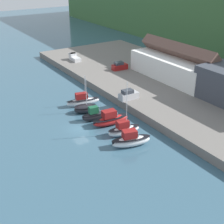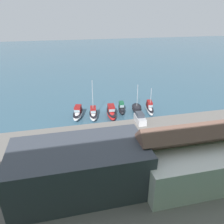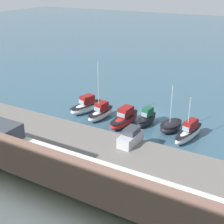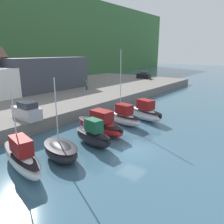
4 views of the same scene
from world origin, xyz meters
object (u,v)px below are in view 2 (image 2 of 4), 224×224
object	(u,v)px
moored_boat_0	(149,108)
moored_boat_2	(121,109)
moored_boat_5	(78,113)
parked_car_1	(140,118)
moored_boat_4	(93,114)
person_on_quay	(48,152)
moored_boat_1	(137,108)
moored_boat_3	(111,112)

from	to	relation	value
moored_boat_0	moored_boat_2	distance (m)	7.43
moored_boat_5	parked_car_1	bearing A→B (deg)	161.42
moored_boat_2	moored_boat_4	size ratio (longest dim) A/B	0.54
moored_boat_4	moored_boat_5	xyz separation A→B (m)	(3.70, -1.15, 0.05)
moored_boat_0	moored_boat_5	distance (m)	18.73
moored_boat_4	moored_boat_2	bearing A→B (deg)	-161.25
moored_boat_4	person_on_quay	xyz separation A→B (m)	(10.23, 16.68, 1.69)
moored_boat_1	person_on_quay	xyz separation A→B (m)	(22.06, 17.99, 1.89)
moored_boat_3	moored_boat_4	bearing A→B (deg)	3.15
moored_boat_3	moored_boat_5	bearing A→B (deg)	-3.79
moored_boat_2	person_on_quay	distance (m)	25.59
moored_boat_2	parked_car_1	distance (m)	9.59
moored_boat_5	moored_boat_0	bearing A→B (deg)	-167.45
moored_boat_1	moored_boat_2	size ratio (longest dim) A/B	1.41
moored_boat_1	moored_boat_4	distance (m)	11.90
moored_boat_5	parked_car_1	xyz separation A→B (m)	(-13.13, 8.95, 1.45)
moored_boat_0	parked_car_1	size ratio (longest dim) A/B	1.76
moored_boat_1	parked_car_1	xyz separation A→B (m)	(2.40, 9.11, 1.71)
moored_boat_1	moored_boat_2	bearing A→B (deg)	10.62
moored_boat_1	person_on_quay	size ratio (longest dim) A/B	3.53
moored_boat_5	person_on_quay	distance (m)	19.06
moored_boat_3	moored_boat_2	bearing A→B (deg)	-146.46
moored_boat_3	moored_boat_0	bearing A→B (deg)	-173.18
parked_car_1	moored_boat_2	bearing A→B (deg)	-77.39
moored_boat_0	parked_car_1	distance (m)	9.79
moored_boat_4	moored_boat_5	world-z (taller)	moored_boat_4
moored_boat_1	parked_car_1	size ratio (longest dim) A/B	1.77
moored_boat_1	person_on_quay	distance (m)	28.53
moored_boat_3	moored_boat_5	distance (m)	8.39
parked_car_1	moored_boat_0	bearing A→B (deg)	-123.03
moored_boat_2	moored_boat_5	distance (m)	11.40
moored_boat_1	moored_boat_4	xyz separation A→B (m)	(11.83, 1.31, 0.21)
moored_boat_0	moored_boat_1	world-z (taller)	moored_boat_1
moored_boat_3	moored_boat_4	size ratio (longest dim) A/B	0.76
moored_boat_3	moored_boat_5	size ratio (longest dim) A/B	1.06
moored_boat_5	moored_boat_1	bearing A→B (deg)	-163.72
moored_boat_4	parked_car_1	size ratio (longest dim) A/B	2.34
moored_boat_1	parked_car_1	bearing A→B (deg)	88.66
moored_boat_3	person_on_quay	xyz separation A→B (m)	(14.81, 16.51, 1.66)
moored_boat_4	moored_boat_5	size ratio (longest dim) A/B	1.40
person_on_quay	parked_car_1	bearing A→B (deg)	-155.71
parked_car_1	person_on_quay	xyz separation A→B (m)	(19.66, 8.88, 0.18)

